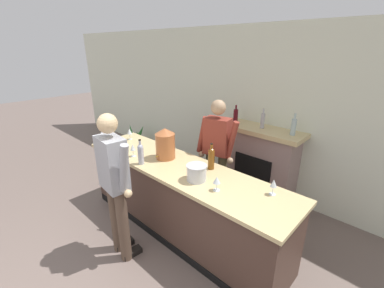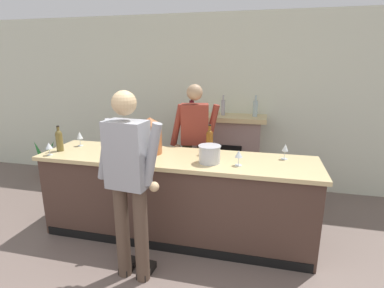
# 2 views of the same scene
# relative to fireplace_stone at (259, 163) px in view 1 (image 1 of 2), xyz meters

# --- Properties ---
(wall_back_panel) EXTENTS (12.00, 0.07, 2.75)m
(wall_back_panel) POSITION_rel_fireplace_stone_xyz_m (-0.15, 0.26, 0.75)
(wall_back_panel) COLOR silver
(wall_back_panel) RESTS_ON ground_plane
(bar_counter) EXTENTS (3.14, 0.78, 0.98)m
(bar_counter) POSITION_rel_fireplace_stone_xyz_m (-0.33, -1.52, -0.13)
(bar_counter) COLOR #493229
(bar_counter) RESTS_ON ground_plane
(fireplace_stone) EXTENTS (1.31, 0.52, 1.54)m
(fireplace_stone) POSITION_rel_fireplace_stone_xyz_m (0.00, 0.00, 0.00)
(fireplace_stone) COLOR gray
(fireplace_stone) RESTS_ON ground_plane
(potted_plant_corner) EXTENTS (0.40, 0.46, 0.69)m
(potted_plant_corner) POSITION_rel_fireplace_stone_xyz_m (-3.17, -0.19, -0.38)
(potted_plant_corner) COLOR #A3673A
(potted_plant_corner) RESTS_ON ground_plane
(person_customer) EXTENTS (0.66, 0.33, 1.79)m
(person_customer) POSITION_rel_fireplace_stone_xyz_m (-0.52, -2.32, 0.37)
(person_customer) COLOR brown
(person_customer) RESTS_ON ground_plane
(person_bartender) EXTENTS (0.65, 0.36, 1.74)m
(person_bartender) POSITION_rel_fireplace_stone_xyz_m (-0.27, -0.81, 0.34)
(person_bartender) COLOR #444029
(person_bartender) RESTS_ON ground_plane
(copper_dispenser) EXTENTS (0.27, 0.31, 0.43)m
(copper_dispenser) POSITION_rel_fireplace_stone_xyz_m (-0.64, -1.46, 0.58)
(copper_dispenser) COLOR #B16236
(copper_dispenser) RESTS_ON bar_counter
(ice_bucket_steel) EXTENTS (0.24, 0.24, 0.19)m
(ice_bucket_steel) POSITION_rel_fireplace_stone_xyz_m (0.08, -1.63, 0.46)
(ice_bucket_steel) COLOR silver
(ice_bucket_steel) RESTS_ON bar_counter
(wine_bottle_cabernet_heavy) EXTENTS (0.08, 0.08, 0.34)m
(wine_bottle_cabernet_heavy) POSITION_rel_fireplace_stone_xyz_m (0.02, -1.29, 0.51)
(wine_bottle_cabernet_heavy) COLOR brown
(wine_bottle_cabernet_heavy) RESTS_ON bar_counter
(wine_bottle_riesling_slim) EXTENTS (0.08, 0.08, 0.34)m
(wine_bottle_riesling_slim) POSITION_rel_fireplace_stone_xyz_m (-0.73, -1.80, 0.51)
(wine_bottle_riesling_slim) COLOR #A9ADBF
(wine_bottle_riesling_slim) RESTS_ON bar_counter
(wine_bottle_chardonnay_pale) EXTENTS (0.08, 0.08, 0.31)m
(wine_bottle_chardonnay_pale) POSITION_rel_fireplace_stone_xyz_m (-1.74, -1.62, 0.50)
(wine_bottle_chardonnay_pale) COLOR brown
(wine_bottle_chardonnay_pale) RESTS_ON bar_counter
(wine_glass_by_dispenser) EXTENTS (0.08, 0.08, 0.16)m
(wine_glass_by_dispenser) POSITION_rel_fireplace_stone_xyz_m (0.39, -1.65, 0.48)
(wine_glass_by_dispenser) COLOR silver
(wine_glass_by_dispenser) RESTS_ON bar_counter
(wine_glass_back_row) EXTENTS (0.07, 0.07, 0.18)m
(wine_glass_back_row) POSITION_rel_fireplace_stone_xyz_m (-1.01, -1.73, 0.49)
(wine_glass_back_row) COLOR silver
(wine_glass_back_row) RESTS_ON bar_counter
(wine_glass_front_left) EXTENTS (0.08, 0.08, 0.19)m
(wine_glass_front_left) POSITION_rel_fireplace_stone_xyz_m (-1.63, -1.37, 0.50)
(wine_glass_front_left) COLOR silver
(wine_glass_front_left) RESTS_ON bar_counter
(wine_glass_mid_counter) EXTENTS (0.08, 0.08, 0.15)m
(wine_glass_mid_counter) POSITION_rel_fireplace_stone_xyz_m (-1.74, -1.80, 0.47)
(wine_glass_mid_counter) COLOR silver
(wine_glass_mid_counter) RESTS_ON bar_counter
(wine_glass_near_bucket) EXTENTS (0.07, 0.07, 0.17)m
(wine_glass_near_bucket) POSITION_rel_fireplace_stone_xyz_m (0.86, -1.32, 0.49)
(wine_glass_near_bucket) COLOR silver
(wine_glass_near_bucket) RESTS_ON bar_counter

